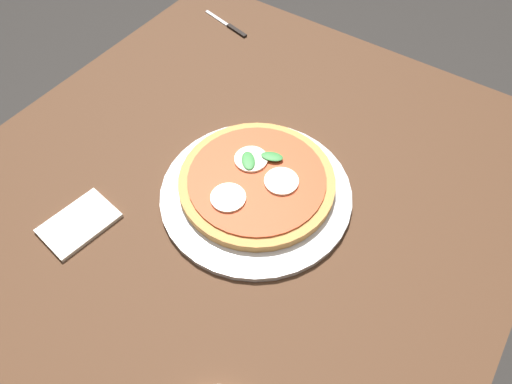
% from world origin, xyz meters
% --- Properties ---
extents(ground_plane, '(6.00, 6.00, 0.00)m').
position_xyz_m(ground_plane, '(0.00, 0.00, 0.00)').
color(ground_plane, '#2D2B28').
extents(dining_table, '(1.19, 1.04, 0.77)m').
position_xyz_m(dining_table, '(0.00, 0.00, 0.66)').
color(dining_table, '#4C301E').
rests_on(dining_table, ground_plane).
extents(serving_tray, '(0.36, 0.36, 0.01)m').
position_xyz_m(serving_tray, '(-0.03, 0.04, 0.77)').
color(serving_tray, silver).
rests_on(serving_tray, dining_table).
extents(pizza, '(0.30, 0.30, 0.03)m').
position_xyz_m(pizza, '(-0.05, 0.03, 0.79)').
color(pizza, tan).
rests_on(pizza, serving_tray).
extents(napkin, '(0.14, 0.11, 0.01)m').
position_xyz_m(napkin, '(0.20, -0.19, 0.77)').
color(napkin, white).
rests_on(napkin, dining_table).
extents(knife, '(0.05, 0.16, 0.01)m').
position_xyz_m(knife, '(-0.45, -0.32, 0.77)').
color(knife, black).
rests_on(knife, dining_table).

